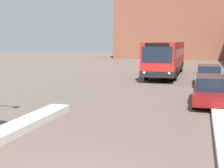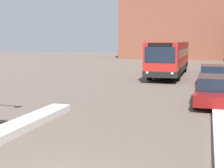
% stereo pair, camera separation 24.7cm
% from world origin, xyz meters
% --- Properties ---
extents(building_backdrop_far, '(26.00, 8.00, 12.39)m').
position_xyz_m(building_backdrop_far, '(0.00, 54.09, 6.20)').
color(building_backdrop_far, brown).
rests_on(building_backdrop_far, ground_plane).
extents(snow_bank_left, '(0.90, 8.75, 0.28)m').
position_xyz_m(snow_bank_left, '(-3.60, 3.43, 0.14)').
color(snow_bank_left, silver).
rests_on(snow_bank_left, ground_plane).
extents(city_bus, '(2.63, 12.57, 3.12)m').
position_xyz_m(city_bus, '(-0.55, 24.21, 1.72)').
color(city_bus, red).
rests_on(city_bus, ground_plane).
extents(parked_car_front, '(1.81, 4.76, 1.44)m').
position_xyz_m(parked_car_front, '(3.20, 11.33, 0.72)').
color(parked_car_front, maroon).
rests_on(parked_car_front, ground_plane).
extents(parked_car_back, '(1.82, 4.66, 1.46)m').
position_xyz_m(parked_car_back, '(3.20, 18.63, 0.73)').
color(parked_car_back, '#B7B7BC').
rests_on(parked_car_back, ground_plane).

